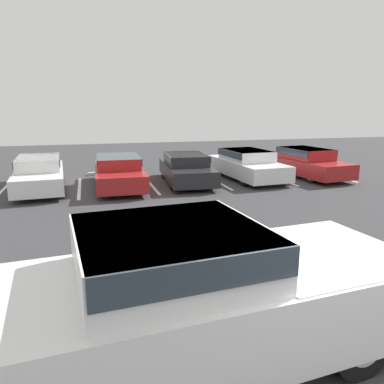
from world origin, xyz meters
TOP-DOWN VIEW (x-y plane):
  - ground_plane at (0.00, 0.00)m, footprint 60.00×60.00m
  - stall_stripe_a at (-5.76, 11.52)m, footprint 0.12×4.06m
  - stall_stripe_b at (-2.95, 11.52)m, footprint 0.12×4.06m
  - stall_stripe_c at (-0.14, 11.52)m, footprint 0.12×4.06m
  - stall_stripe_d at (2.67, 11.52)m, footprint 0.12×4.06m
  - stall_stripe_e at (5.48, 11.52)m, footprint 0.12×4.06m
  - stall_stripe_f at (8.29, 11.52)m, footprint 0.12×4.06m
  - pickup_truck at (-1.44, 0.51)m, footprint 5.87×2.60m
  - parked_sedan_a at (-4.37, 11.69)m, footprint 2.00×4.86m
  - parked_sedan_b at (-1.43, 11.35)m, footprint 1.89×4.70m
  - parked_sedan_c at (1.35, 11.45)m, footprint 2.05×4.46m
  - parked_sedan_d at (4.14, 11.61)m, footprint 2.11×4.75m
  - parked_sedan_e at (6.93, 11.38)m, footprint 2.18×4.71m
  - wheel_stop_curb at (-1.69, 14.27)m, footprint 1.83×0.20m

SIDE VIEW (x-z plane):
  - ground_plane at x=0.00m, z-range 0.00..0.00m
  - stall_stripe_a at x=-5.76m, z-range 0.00..0.01m
  - stall_stripe_b at x=-2.95m, z-range 0.00..0.01m
  - stall_stripe_c at x=-0.14m, z-range 0.00..0.01m
  - stall_stripe_d at x=2.67m, z-range 0.00..0.01m
  - stall_stripe_e at x=5.48m, z-range 0.00..0.01m
  - stall_stripe_f at x=8.29m, z-range 0.00..0.01m
  - wheel_stop_curb at x=-1.69m, z-range 0.00..0.14m
  - parked_sedan_c at x=1.35m, z-range 0.04..1.23m
  - parked_sedan_b at x=-1.43m, z-range 0.04..1.26m
  - parked_sedan_a at x=-4.37m, z-range 0.04..1.30m
  - parked_sedan_d at x=4.14m, z-range 0.04..1.31m
  - parked_sedan_e at x=6.93m, z-range 0.04..1.32m
  - pickup_truck at x=-1.44m, z-range 0.00..1.77m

